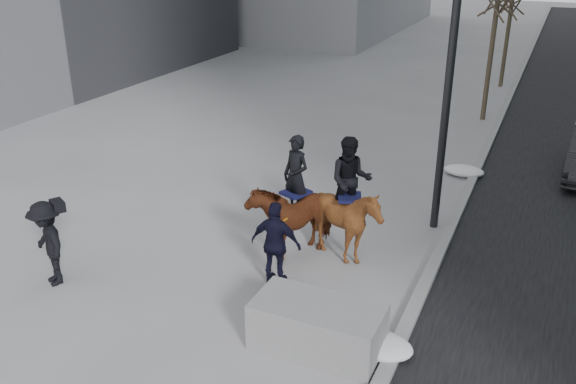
% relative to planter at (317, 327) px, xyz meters
% --- Properties ---
extents(ground, '(120.00, 120.00, 0.00)m').
position_rel_planter_xyz_m(ground, '(-1.76, 1.54, -0.43)').
color(ground, gray).
rests_on(ground, ground).
extents(curb, '(0.25, 90.00, 0.12)m').
position_rel_planter_xyz_m(curb, '(1.24, 11.54, -0.37)').
color(curb, gray).
rests_on(curb, ground).
extents(planter, '(2.16, 1.10, 0.86)m').
position_rel_planter_xyz_m(planter, '(0.00, 0.00, 0.00)').
color(planter, gray).
rests_on(planter, ground).
extents(tree_near, '(1.20, 1.20, 5.05)m').
position_rel_planter_xyz_m(tree_near, '(0.64, 15.29, 2.09)').
color(tree_near, '#3B2D23').
rests_on(tree_near, ground).
extents(tree_far, '(1.20, 1.20, 4.31)m').
position_rel_planter_xyz_m(tree_far, '(0.64, 21.15, 1.72)').
color(tree_far, '#382E21').
rests_on(tree_far, ground).
extents(mounted_left, '(1.61, 2.22, 2.61)m').
position_rel_planter_xyz_m(mounted_left, '(-1.75, 2.99, 0.54)').
color(mounted_left, '#4F1F0F').
rests_on(mounted_left, ground).
extents(mounted_right, '(1.88, 1.99, 2.70)m').
position_rel_planter_xyz_m(mounted_right, '(-0.58, 3.13, 0.65)').
color(mounted_right, '#4A200E').
rests_on(mounted_right, ground).
extents(feeder, '(1.05, 0.88, 1.75)m').
position_rel_planter_xyz_m(feeder, '(-1.52, 1.62, 0.45)').
color(feeder, black).
rests_on(feeder, ground).
extents(camera_crew, '(1.31, 1.13, 1.75)m').
position_rel_planter_xyz_m(camera_crew, '(-5.59, -0.19, 0.46)').
color(camera_crew, black).
rests_on(camera_crew, ground).
extents(lamppost, '(0.25, 2.07, 9.09)m').
position_rel_planter_xyz_m(lamppost, '(0.84, 5.64, 4.56)').
color(lamppost, black).
rests_on(lamppost, ground).
extents(snow_piles, '(1.24, 9.57, 0.32)m').
position_rel_planter_xyz_m(snow_piles, '(0.94, 4.17, -0.28)').
color(snow_piles, silver).
rests_on(snow_piles, ground).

